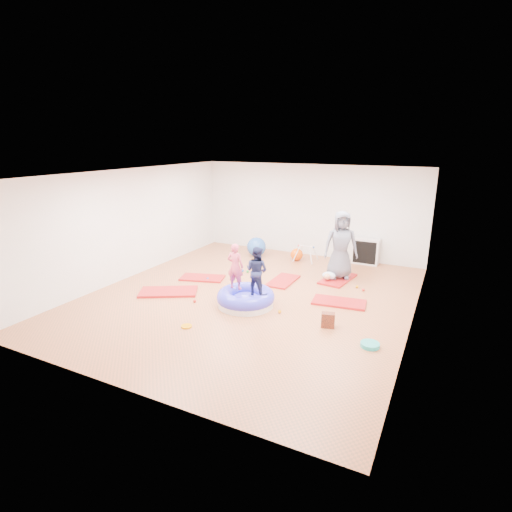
% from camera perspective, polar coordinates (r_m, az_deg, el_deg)
% --- Properties ---
extents(room, '(7.01, 8.01, 2.81)m').
position_cam_1_polar(room, '(8.86, -0.86, 2.62)').
color(room, '#B5633B').
rests_on(room, ground).
extents(gym_mat_front_left, '(1.49, 1.23, 0.06)m').
position_cam_1_polar(gym_mat_front_left, '(9.72, -12.41, -5.01)').
color(gym_mat_front_left, '#991D0C').
rests_on(gym_mat_front_left, ground).
extents(gym_mat_mid_left, '(1.22, 0.85, 0.05)m').
position_cam_1_polar(gym_mat_mid_left, '(10.53, -7.68, -3.10)').
color(gym_mat_mid_left, '#991D0C').
rests_on(gym_mat_mid_left, ground).
extents(gym_mat_center_back, '(0.55, 1.09, 0.05)m').
position_cam_1_polar(gym_mat_center_back, '(10.25, 3.89, -3.55)').
color(gym_mat_center_back, '#991D0C').
rests_on(gym_mat_center_back, ground).
extents(gym_mat_right, '(1.22, 0.72, 0.05)m').
position_cam_1_polar(gym_mat_right, '(9.10, 11.78, -6.48)').
color(gym_mat_right, '#991D0C').
rests_on(gym_mat_right, ground).
extents(gym_mat_rear_right, '(0.77, 1.28, 0.05)m').
position_cam_1_polar(gym_mat_rear_right, '(10.57, 11.59, -3.22)').
color(gym_mat_rear_right, '#991D0C').
rests_on(gym_mat_rear_right, ground).
extents(inflatable_cushion, '(1.27, 1.27, 0.40)m').
position_cam_1_polar(inflatable_cushion, '(8.77, -1.48, -6.09)').
color(inflatable_cushion, silver).
rests_on(inflatable_cushion, ground).
extents(child_pink, '(0.39, 0.28, 1.03)m').
position_cam_1_polar(child_pink, '(8.70, -2.99, -1.18)').
color(child_pink, '#D34562').
rests_on(child_pink, inflatable_cushion).
extents(child_navy, '(0.55, 0.46, 1.05)m').
position_cam_1_polar(child_navy, '(8.37, 0.10, -1.81)').
color(child_navy, '#181D45').
rests_on(child_navy, inflatable_cushion).
extents(adult_caregiver, '(1.00, 0.85, 1.74)m').
position_cam_1_polar(adult_caregiver, '(10.38, 12.04, 1.57)').
color(adult_caregiver, '#515565').
rests_on(adult_caregiver, gym_mat_rear_right).
extents(infant, '(0.34, 0.35, 0.20)m').
position_cam_1_polar(infant, '(10.36, 10.33, -2.79)').
color(infant, silver).
rests_on(infant, gym_mat_rear_right).
extents(ball_pit_balls, '(3.85, 2.68, 0.07)m').
position_cam_1_polar(ball_pit_balls, '(9.54, 0.21, -4.96)').
color(ball_pit_balls, '#13942E').
rests_on(ball_pit_balls, ground).
extents(exercise_ball_blue, '(0.59, 0.59, 0.59)m').
position_cam_1_polar(exercise_ball_blue, '(12.39, 0.06, 1.32)').
color(exercise_ball_blue, '#2456B0').
rests_on(exercise_ball_blue, ground).
extents(exercise_ball_orange, '(0.37, 0.37, 0.37)m').
position_cam_1_polar(exercise_ball_orange, '(12.03, 5.84, 0.23)').
color(exercise_ball_orange, '#D94E06').
rests_on(exercise_ball_orange, ground).
extents(infant_play_gym, '(0.62, 0.59, 0.48)m').
position_cam_1_polar(infant_play_gym, '(11.92, 7.14, 0.70)').
color(infant_play_gym, silver).
rests_on(infant_play_gym, ground).
extents(cube_shelf, '(0.75, 0.37, 0.75)m').
position_cam_1_polar(cube_shelf, '(12.04, 15.40, 0.68)').
color(cube_shelf, silver).
rests_on(cube_shelf, ground).
extents(balance_disc, '(0.33, 0.33, 0.07)m').
position_cam_1_polar(balance_disc, '(7.42, 15.96, -12.11)').
color(balance_disc, teal).
rests_on(balance_disc, ground).
extents(backpack, '(0.29, 0.22, 0.29)m').
position_cam_1_polar(backpack, '(7.91, 10.25, -9.00)').
color(backpack, maroon).
rests_on(backpack, ground).
extents(yellow_toy, '(0.21, 0.21, 0.03)m').
position_cam_1_polar(yellow_toy, '(7.96, -9.90, -9.86)').
color(yellow_toy, orange).
rests_on(yellow_toy, ground).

